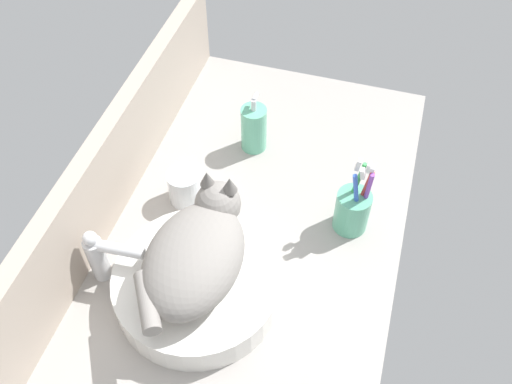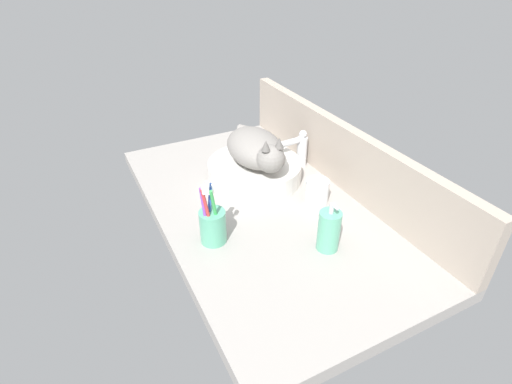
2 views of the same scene
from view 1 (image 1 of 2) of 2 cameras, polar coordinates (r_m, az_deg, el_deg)
name	(u,v)px [view 1 (image 1 of 2)]	position (r cm, az deg, el deg)	size (l,w,h in cm)	color
ground_plane	(247,243)	(120.30, -0.91, -5.08)	(110.52, 62.40, 4.00)	#9E9993
backsplash_panel	(108,174)	(119.48, -14.60, 1.74)	(110.52, 3.60, 20.75)	#AD9E8E
sink_basin	(198,284)	(109.35, -5.85, -9.17)	(31.55, 31.55, 6.52)	silver
cat	(196,252)	(102.39, -6.00, -5.98)	(32.23, 18.08, 14.00)	gray
faucet	(101,255)	(111.35, -15.21, -6.05)	(3.60, 11.85, 13.60)	silver
soap_dispenser	(254,128)	(131.41, -0.22, 6.41)	(5.93, 5.93, 14.72)	#60B793
toothbrush_cup	(353,209)	(117.88, 9.67, -1.70)	(7.16, 7.16, 18.71)	#5BB28E
water_glass	(185,188)	(123.19, -7.12, 0.42)	(7.18, 7.18, 7.89)	white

